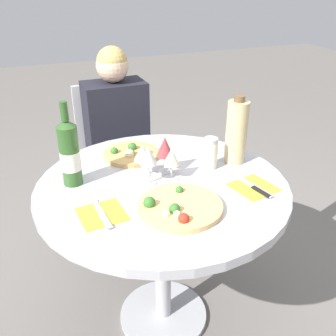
# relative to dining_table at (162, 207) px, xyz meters

# --- Properties ---
(ground_plane) EXTENTS (12.00, 12.00, 0.00)m
(ground_plane) POSITION_rel_dining_table_xyz_m (0.00, 0.00, -0.63)
(ground_plane) COLOR slate
(ground_plane) RESTS_ON ground
(dining_table) EXTENTS (0.98, 0.98, 0.74)m
(dining_table) POSITION_rel_dining_table_xyz_m (0.00, 0.00, 0.00)
(dining_table) COLOR #B2B2B7
(dining_table) RESTS_ON ground_plane
(chair_behind_diner) EXTENTS (0.40, 0.40, 0.90)m
(chair_behind_diner) POSITION_rel_dining_table_xyz_m (0.02, 0.84, -0.20)
(chair_behind_diner) COLOR silver
(chair_behind_diner) RESTS_ON ground_plane
(seated_diner) EXTENTS (0.33, 0.44, 1.14)m
(seated_diner) POSITION_rel_dining_table_xyz_m (0.02, 0.69, -0.12)
(seated_diner) COLOR black
(seated_diner) RESTS_ON ground_plane
(pizza_large) EXTENTS (0.30, 0.30, 0.05)m
(pizza_large) POSITION_rel_dining_table_xyz_m (-0.02, -0.20, 0.13)
(pizza_large) COLOR #DBB26B
(pizza_large) RESTS_ON dining_table
(pizza_small_far) EXTENTS (0.25, 0.25, 0.05)m
(pizza_small_far) POSITION_rel_dining_table_xyz_m (-0.04, 0.27, 0.13)
(pizza_small_far) COLOR tan
(pizza_small_far) RESTS_ON dining_table
(wine_bottle) EXTENTS (0.08, 0.08, 0.33)m
(wine_bottle) POSITION_rel_dining_table_xyz_m (-0.32, 0.13, 0.24)
(wine_bottle) COLOR #2D5623
(wine_bottle) RESTS_ON dining_table
(tall_carafe) EXTENTS (0.09, 0.09, 0.29)m
(tall_carafe) POSITION_rel_dining_table_xyz_m (0.36, 0.05, 0.25)
(tall_carafe) COLOR tan
(tall_carafe) RESTS_ON dining_table
(sugar_shaker) EXTENTS (0.06, 0.06, 0.13)m
(sugar_shaker) POSITION_rel_dining_table_xyz_m (0.23, 0.04, 0.18)
(sugar_shaker) COLOR silver
(sugar_shaker) RESTS_ON dining_table
(wine_glass_front_left) EXTENTS (0.07, 0.07, 0.16)m
(wine_glass_front_left) POSITION_rel_dining_table_xyz_m (-0.05, 0.02, 0.23)
(wine_glass_front_left) COLOR silver
(wine_glass_front_left) RESTS_ON dining_table
(wine_glass_back_right) EXTENTS (0.07, 0.07, 0.15)m
(wine_glass_back_right) POSITION_rel_dining_table_xyz_m (0.05, 0.08, 0.22)
(wine_glass_back_right) COLOR silver
(wine_glass_back_right) RESTS_ON dining_table
(wine_glass_back_left) EXTENTS (0.07, 0.07, 0.13)m
(wine_glass_back_left) POSITION_rel_dining_table_xyz_m (-0.05, 0.08, 0.21)
(wine_glass_back_left) COLOR silver
(wine_glass_back_left) RESTS_ON dining_table
(wine_glass_front_right) EXTENTS (0.07, 0.07, 0.13)m
(wine_glass_front_right) POSITION_rel_dining_table_xyz_m (0.05, 0.02, 0.21)
(wine_glass_front_right) COLOR silver
(wine_glass_front_right) RESTS_ON dining_table
(place_setting_left) EXTENTS (0.16, 0.19, 0.01)m
(place_setting_left) POSITION_rel_dining_table_xyz_m (-0.27, -0.13, 0.12)
(place_setting_left) COLOR yellow
(place_setting_left) RESTS_ON dining_table
(place_setting_right) EXTENTS (0.18, 0.19, 0.01)m
(place_setting_right) POSITION_rel_dining_table_xyz_m (0.31, -0.17, 0.12)
(place_setting_right) COLOR yellow
(place_setting_right) RESTS_ON dining_table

